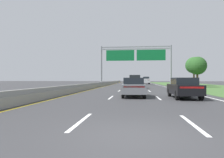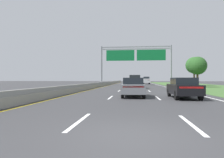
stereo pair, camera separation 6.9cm
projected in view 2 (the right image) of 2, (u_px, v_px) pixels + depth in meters
ground_plane at (134, 86)px, 39.96m from camera, size 220.00×220.00×0.00m
lane_striping at (134, 86)px, 39.51m from camera, size 11.96×106.00×0.01m
grass_verge_right at (207, 87)px, 38.41m from camera, size 14.00×110.00×0.02m
median_barrier_concrete at (102, 85)px, 40.70m from camera, size 0.60×110.00×0.85m
overhead_sign_gantry at (136, 57)px, 42.36m from camera, size 15.06×0.42×8.57m
pickup_truck_silver at (146, 80)px, 59.46m from camera, size 2.08×5.43×2.20m
car_black_right_lane_sedan at (183, 88)px, 15.22m from camera, size 1.83×4.41×1.57m
car_darkgreen_centre_lane_sedan at (134, 82)px, 49.30m from camera, size 1.91×4.44×1.57m
car_grey_centre_lane_sedan at (133, 87)px, 16.51m from camera, size 1.92×4.44×1.57m
car_gold_centre_lane_suv at (135, 81)px, 32.01m from camera, size 1.98×4.73×2.11m
roadside_tree_mid at (197, 66)px, 35.75m from camera, size 3.24×3.24×5.50m
roadside_tree_far at (194, 65)px, 45.68m from camera, size 3.78×3.78×6.55m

